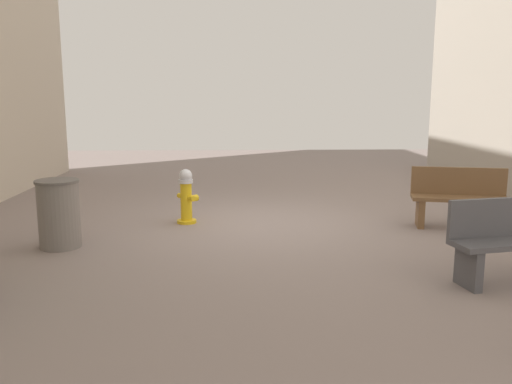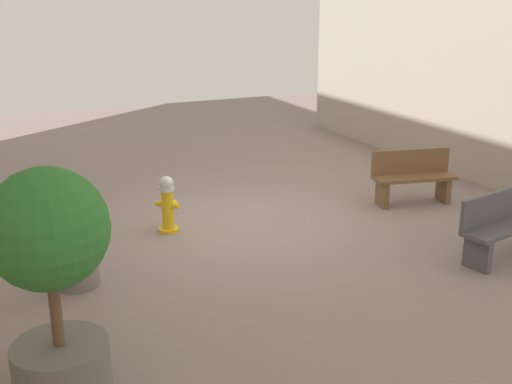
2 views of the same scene
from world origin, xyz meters
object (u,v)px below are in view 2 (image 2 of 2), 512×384
at_px(fire_hydrant, 168,204).
at_px(bench_near, 413,176).
at_px(bench_far, 503,224).
at_px(trash_bin, 75,250).
at_px(planter_tree, 50,261).

xyz_separation_m(fire_hydrant, bench_near, (-4.36, 0.45, 0.04)).
xyz_separation_m(fire_hydrant, bench_far, (-3.97, 2.95, 0.04)).
bearing_deg(trash_bin, bench_far, 164.23).
relative_size(fire_hydrant, trash_bin, 0.95).
relative_size(bench_near, bench_far, 0.93).
distance_m(bench_near, trash_bin, 6.06).
bearing_deg(trash_bin, fire_hydrant, -140.13).
relative_size(fire_hydrant, planter_tree, 0.41).
height_order(fire_hydrant, planter_tree, planter_tree).
distance_m(fire_hydrant, planter_tree, 4.25).
bearing_deg(bench_far, planter_tree, 5.83).
relative_size(bench_far, planter_tree, 0.75).
bearing_deg(planter_tree, fire_hydrant, -120.92).
height_order(planter_tree, trash_bin, planter_tree).
distance_m(bench_far, trash_bin, 5.82).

